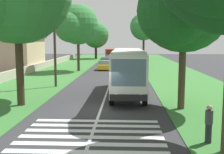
{
  "coord_description": "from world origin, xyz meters",
  "views": [
    {
      "loc": [
        -17.68,
        -1.56,
        4.45
      ],
      "look_at": [
        4.6,
        -0.54,
        1.6
      ],
      "focal_mm": 45.42,
      "sensor_mm": 36.0,
      "label": 1
    }
  ],
  "objects_px": {
    "trailing_minibus_0": "(110,53)",
    "roadside_tree_right_0": "(181,9)",
    "trailing_car_1": "(106,61)",
    "pedestrian": "(209,123)",
    "roadside_tree_left_2": "(95,36)",
    "utility_pole": "(55,44)",
    "coach_bus": "(128,69)",
    "roadside_building": "(5,50)",
    "roadside_tree_left_1": "(76,26)",
    "trailing_car_2": "(109,59)",
    "roadside_tree_right_1": "(143,27)",
    "trailing_car_0": "(104,65)"
  },
  "relations": [
    {
      "from": "roadside_tree_right_1",
      "to": "trailing_minibus_0",
      "type": "bearing_deg",
      "value": 80.67
    },
    {
      "from": "trailing_minibus_0",
      "to": "roadside_building",
      "type": "relative_size",
      "value": 0.59
    },
    {
      "from": "trailing_car_1",
      "to": "roadside_tree_right_0",
      "type": "relative_size",
      "value": 0.45
    },
    {
      "from": "trailing_minibus_0",
      "to": "roadside_building",
      "type": "bearing_deg",
      "value": 152.41
    },
    {
      "from": "roadside_tree_right_1",
      "to": "utility_pole",
      "type": "bearing_deg",
      "value": 165.3
    },
    {
      "from": "roadside_tree_left_2",
      "to": "roadside_tree_right_0",
      "type": "relative_size",
      "value": 0.96
    },
    {
      "from": "trailing_car_1",
      "to": "roadside_tree_left_1",
      "type": "bearing_deg",
      "value": 164.34
    },
    {
      "from": "roadside_tree_right_1",
      "to": "utility_pole",
      "type": "distance_m",
      "value": 43.37
    },
    {
      "from": "roadside_tree_left_2",
      "to": "roadside_building",
      "type": "relative_size",
      "value": 0.89
    },
    {
      "from": "trailing_minibus_0",
      "to": "pedestrian",
      "type": "xyz_separation_m",
      "value": [
        -57.97,
        -7.26,
        -0.64
      ]
    },
    {
      "from": "coach_bus",
      "to": "trailing_car_1",
      "type": "distance_m",
      "value": 30.64
    },
    {
      "from": "trailing_minibus_0",
      "to": "roadside_tree_right_0",
      "type": "distance_m",
      "value": 52.33
    },
    {
      "from": "trailing_minibus_0",
      "to": "roadside_tree_left_2",
      "type": "bearing_deg",
      "value": 77.5
    },
    {
      "from": "roadside_tree_right_1",
      "to": "trailing_car_0",
      "type": "bearing_deg",
      "value": 163.42
    },
    {
      "from": "roadside_tree_left_2",
      "to": "roadside_tree_right_1",
      "type": "relative_size",
      "value": 0.82
    },
    {
      "from": "trailing_car_2",
      "to": "roadside_tree_left_1",
      "type": "xyz_separation_m",
      "value": [
        -19.85,
        3.62,
        5.98
      ]
    },
    {
      "from": "roadside_tree_left_1",
      "to": "pedestrian",
      "type": "relative_size",
      "value": 5.75
    },
    {
      "from": "roadside_tree_left_1",
      "to": "pedestrian",
      "type": "xyz_separation_m",
      "value": [
        -29.23,
        -10.69,
        -5.74
      ]
    },
    {
      "from": "trailing_car_2",
      "to": "roadside_tree_left_1",
      "type": "bearing_deg",
      "value": 169.66
    },
    {
      "from": "trailing_car_1",
      "to": "trailing_car_2",
      "type": "xyz_separation_m",
      "value": [
        7.47,
        -0.15,
        0.0
      ]
    },
    {
      "from": "trailing_car_2",
      "to": "roadside_tree_right_1",
      "type": "xyz_separation_m",
      "value": [
        7.6,
        -7.7,
        6.99
      ]
    },
    {
      "from": "trailing_car_2",
      "to": "roadside_tree_right_0",
      "type": "xyz_separation_m",
      "value": [
        -42.72,
        -6.93,
        5.75
      ]
    },
    {
      "from": "trailing_car_2",
      "to": "roadside_building",
      "type": "bearing_deg",
      "value": 142.09
    },
    {
      "from": "trailing_car_1",
      "to": "roadside_tree_right_1",
      "type": "distance_m",
      "value": 18.37
    },
    {
      "from": "roadside_tree_right_0",
      "to": "trailing_car_1",
      "type": "bearing_deg",
      "value": 11.35
    },
    {
      "from": "trailing_car_1",
      "to": "roadside_tree_right_1",
      "type": "xyz_separation_m",
      "value": [
        15.06,
        -7.85,
        6.99
      ]
    },
    {
      "from": "roadside_tree_left_2",
      "to": "roadside_tree_right_0",
      "type": "bearing_deg",
      "value": -168.2
    },
    {
      "from": "pedestrian",
      "to": "utility_pole",
      "type": "bearing_deg",
      "value": 34.86
    },
    {
      "from": "trailing_car_1",
      "to": "pedestrian",
      "type": "xyz_separation_m",
      "value": [
        -41.61,
        -7.22,
        0.24
      ]
    },
    {
      "from": "roadside_tree_left_2",
      "to": "roadside_tree_right_0",
      "type": "distance_m",
      "value": 53.6
    },
    {
      "from": "trailing_car_2",
      "to": "roadside_tree_right_1",
      "type": "height_order",
      "value": "roadside_tree_right_1"
    },
    {
      "from": "roadside_tree_left_1",
      "to": "roadside_tree_right_0",
      "type": "distance_m",
      "value": 25.19
    },
    {
      "from": "trailing_minibus_0",
      "to": "roadside_tree_right_1",
      "type": "relative_size",
      "value": 0.54
    },
    {
      "from": "utility_pole",
      "to": "trailing_car_2",
      "type": "bearing_deg",
      "value": -5.47
    },
    {
      "from": "trailing_car_2",
      "to": "roadside_tree_right_1",
      "type": "bearing_deg",
      "value": -45.37
    },
    {
      "from": "roadside_tree_right_1",
      "to": "utility_pole",
      "type": "xyz_separation_m",
      "value": [
        -41.81,
        10.97,
        -3.5
      ]
    },
    {
      "from": "roadside_building",
      "to": "roadside_tree_right_1",
      "type": "bearing_deg",
      "value": -40.23
    },
    {
      "from": "roadside_tree_left_1",
      "to": "roadside_building",
      "type": "relative_size",
      "value": 0.95
    },
    {
      "from": "roadside_tree_right_1",
      "to": "roadside_tree_left_2",
      "type": "bearing_deg",
      "value": 79.62
    },
    {
      "from": "trailing_car_0",
      "to": "trailing_car_2",
      "type": "bearing_deg",
      "value": 0.83
    },
    {
      "from": "utility_pole",
      "to": "roadside_tree_right_0",
      "type": "bearing_deg",
      "value": -129.81
    },
    {
      "from": "trailing_car_0",
      "to": "roadside_building",
      "type": "xyz_separation_m",
      "value": [
        -1.45,
        14.94,
        2.39
      ]
    },
    {
      "from": "coach_bus",
      "to": "roadside_building",
      "type": "relative_size",
      "value": 1.09
    },
    {
      "from": "roadside_tree_left_1",
      "to": "utility_pole",
      "type": "xyz_separation_m",
      "value": [
        -14.37,
        -0.34,
        -2.48
      ]
    },
    {
      "from": "trailing_car_0",
      "to": "coach_bus",
      "type": "bearing_deg",
      "value": -170.5
    },
    {
      "from": "trailing_car_0",
      "to": "trailing_car_2",
      "type": "distance_m",
      "value": 17.41
    },
    {
      "from": "trailing_car_2",
      "to": "trailing_minibus_0",
      "type": "relative_size",
      "value": 0.72
    },
    {
      "from": "trailing_minibus_0",
      "to": "roadside_building",
      "type": "distance_m",
      "value": 31.35
    },
    {
      "from": "trailing_minibus_0",
      "to": "roadside_tree_right_0",
      "type": "xyz_separation_m",
      "value": [
        -51.61,
        -7.11,
        4.87
      ]
    },
    {
      "from": "utility_pole",
      "to": "pedestrian",
      "type": "height_order",
      "value": "utility_pole"
    }
  ]
}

